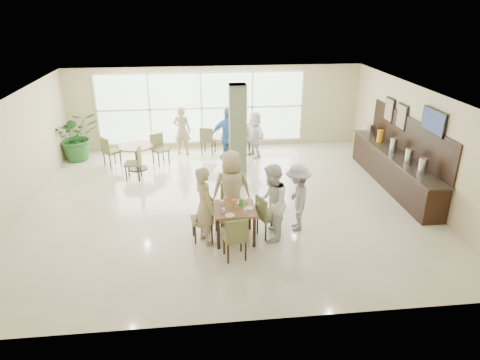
{
  "coord_description": "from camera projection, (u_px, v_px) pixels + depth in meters",
  "views": [
    {
      "loc": [
        -0.77,
        -9.99,
        4.88
      ],
      "look_at": [
        0.2,
        -1.2,
        1.1
      ],
      "focal_mm": 32.0,
      "sensor_mm": 36.0,
      "label": 1
    }
  ],
  "objects": [
    {
      "name": "tabletop_clutter",
      "position": [
        236.0,
        206.0,
        9.08
      ],
      "size": [
        0.71,
        0.82,
        0.21
      ],
      "color": "white",
      "rests_on": "main_table"
    },
    {
      "name": "window_bank",
      "position": [
        202.0,
        108.0,
        14.6
      ],
      "size": [
        7.0,
        0.04,
        7.0
      ],
      "color": "silver",
      "rests_on": "ground"
    },
    {
      "name": "adult_a",
      "position": [
        228.0,
        137.0,
        13.11
      ],
      "size": [
        1.19,
        0.82,
        1.87
      ],
      "primitive_type": "imported",
      "rotation": [
        0.0,
        0.0,
        -0.19
      ],
      "color": "#4683D4",
      "rests_on": "ground"
    },
    {
      "name": "buffet_counter",
      "position": [
        394.0,
        167.0,
        11.84
      ],
      "size": [
        0.64,
        4.7,
        1.95
      ],
      "color": "black",
      "rests_on": "ground"
    },
    {
      "name": "potted_plant",
      "position": [
        77.0,
        136.0,
        13.72
      ],
      "size": [
        1.89,
        1.89,
        1.59
      ],
      "primitive_type": "imported",
      "rotation": [
        0.0,
        0.0,
        0.43
      ],
      "color": "#255D26",
      "rests_on": "ground"
    },
    {
      "name": "ground",
      "position": [
        227.0,
        201.0,
        11.13
      ],
      "size": [
        10.0,
        10.0,
        0.0
      ],
      "primitive_type": "plane",
      "color": "beige",
      "rests_on": "ground"
    },
    {
      "name": "teen_left",
      "position": [
        205.0,
        206.0,
        8.95
      ],
      "size": [
        0.63,
        0.74,
        1.73
      ],
      "primitive_type": "imported",
      "rotation": [
        0.0,
        0.0,
        1.97
      ],
      "color": "tan",
      "rests_on": "ground"
    },
    {
      "name": "adult_b",
      "position": [
        254.0,
        134.0,
        14.01
      ],
      "size": [
        1.11,
        1.52,
        1.5
      ],
      "primitive_type": "imported",
      "rotation": [
        0.0,
        0.0,
        -1.16
      ],
      "color": "white",
      "rests_on": "ground"
    },
    {
      "name": "framed_art_b",
      "position": [
        389.0,
        110.0,
        12.54
      ],
      "size": [
        0.05,
        0.55,
        0.7
      ],
      "color": "black",
      "rests_on": "ground"
    },
    {
      "name": "room_shell",
      "position": [
        227.0,
        139.0,
        10.46
      ],
      "size": [
        10.0,
        10.0,
        10.0
      ],
      "color": "white",
      "rests_on": "ground"
    },
    {
      "name": "round_table_right",
      "position": [
        229.0,
        140.0,
        13.99
      ],
      "size": [
        1.19,
        1.19,
        0.75
      ],
      "color": "brown",
      "rests_on": "ground"
    },
    {
      "name": "chairs_main_table",
      "position": [
        234.0,
        219.0,
        9.23
      ],
      "size": [
        2.0,
        1.92,
        0.95
      ],
      "color": "#616A3A",
      "rests_on": "ground"
    },
    {
      "name": "framed_art_a",
      "position": [
        402.0,
        117.0,
        11.81
      ],
      "size": [
        0.05,
        0.55,
        0.7
      ],
      "color": "black",
      "rests_on": "ground"
    },
    {
      "name": "chairs_table_left",
      "position": [
        135.0,
        155.0,
        13.03
      ],
      "size": [
        2.13,
        1.71,
        0.95
      ],
      "color": "#616A3A",
      "rests_on": "ground"
    },
    {
      "name": "teen_standing",
      "position": [
        297.0,
        198.0,
        9.51
      ],
      "size": [
        0.69,
        1.07,
        1.55
      ],
      "primitive_type": "imported",
      "rotation": [
        0.0,
        0.0,
        -1.69
      ],
      "color": "#98989A",
      "rests_on": "ground"
    },
    {
      "name": "main_table",
      "position": [
        235.0,
        212.0,
        9.15
      ],
      "size": [
        0.89,
        0.89,
        0.75
      ],
      "color": "brown",
      "rests_on": "ground"
    },
    {
      "name": "teen_right",
      "position": [
        271.0,
        203.0,
        9.07
      ],
      "size": [
        0.85,
        0.98,
        1.73
      ],
      "primitive_type": "imported",
      "rotation": [
        0.0,
        0.0,
        -1.84
      ],
      "color": "white",
      "rests_on": "ground"
    },
    {
      "name": "column",
      "position": [
        238.0,
        136.0,
        11.71
      ],
      "size": [
        0.45,
        0.45,
        2.8
      ],
      "primitive_type": "cube",
      "color": "#5C6848",
      "rests_on": "ground"
    },
    {
      "name": "teen_far",
      "position": [
        232.0,
        189.0,
        9.69
      ],
      "size": [
        0.88,
        0.48,
        1.78
      ],
      "primitive_type": "imported",
      "rotation": [
        0.0,
        0.0,
        3.13
      ],
      "color": "tan",
      "rests_on": "ground"
    },
    {
      "name": "adult_standing",
      "position": [
        182.0,
        131.0,
        14.16
      ],
      "size": [
        0.69,
        0.56,
        1.64
      ],
      "primitive_type": "imported",
      "rotation": [
        0.0,
        0.0,
        2.82
      ],
      "color": "tan",
      "rests_on": "ground"
    },
    {
      "name": "wall_tv",
      "position": [
        434.0,
        121.0,
        10.23
      ],
      "size": [
        0.06,
        1.0,
        0.58
      ],
      "color": "black",
      "rests_on": "ground"
    },
    {
      "name": "chairs_table_right",
      "position": [
        230.0,
        144.0,
        14.01
      ],
      "size": [
        1.98,
        1.82,
        0.95
      ],
      "color": "#616A3A",
      "rests_on": "ground"
    },
    {
      "name": "round_table_left",
      "position": [
        136.0,
        151.0,
        13.03
      ],
      "size": [
        1.05,
        1.05,
        0.75
      ],
      "color": "brown",
      "rests_on": "ground"
    }
  ]
}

